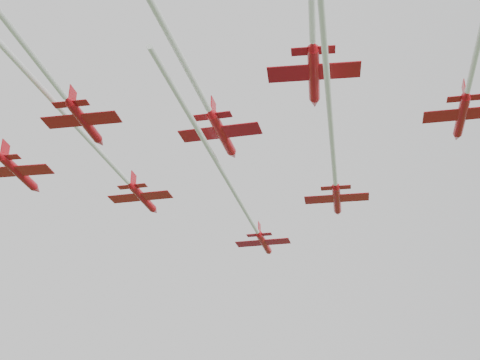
{
  "coord_description": "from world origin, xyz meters",
  "views": [
    {
      "loc": [
        -5.19,
        -84.44,
        20.32
      ],
      "look_at": [
        -4.86,
        -5.14,
        56.89
      ],
      "focal_mm": 50.0,
      "sensor_mm": 36.0,
      "label": 1
    }
  ],
  "objects_px": {
    "jet_row3_mid": "(190,74)",
    "jet_row3_right": "(473,67)",
    "jet_lead": "(243,208)",
    "jet_row2_left": "(117,169)",
    "jet_row4_left": "(36,59)",
    "jet_row2_right": "(332,136)"
  },
  "relations": [
    {
      "from": "jet_lead",
      "to": "jet_row4_left",
      "type": "bearing_deg",
      "value": -103.51
    },
    {
      "from": "jet_row2_right",
      "to": "jet_row3_mid",
      "type": "bearing_deg",
      "value": -141.82
    },
    {
      "from": "jet_lead",
      "to": "jet_row3_right",
      "type": "height_order",
      "value": "jet_row3_right"
    },
    {
      "from": "jet_lead",
      "to": "jet_row3_mid",
      "type": "xyz_separation_m",
      "value": [
        -5.64,
        -30.99,
        1.76
      ]
    },
    {
      "from": "jet_row3_mid",
      "to": "jet_row4_left",
      "type": "bearing_deg",
      "value": -138.88
    },
    {
      "from": "jet_row3_right",
      "to": "jet_row2_left",
      "type": "bearing_deg",
      "value": 158.66
    },
    {
      "from": "jet_row2_right",
      "to": "jet_row4_left",
      "type": "relative_size",
      "value": 1.36
    },
    {
      "from": "jet_lead",
      "to": "jet_row4_left",
      "type": "height_order",
      "value": "jet_lead"
    },
    {
      "from": "jet_row4_left",
      "to": "jet_lead",
      "type": "bearing_deg",
      "value": 73.69
    },
    {
      "from": "jet_row2_right",
      "to": "jet_row3_right",
      "type": "bearing_deg",
      "value": -28.15
    },
    {
      "from": "jet_row2_left",
      "to": "jet_row3_mid",
      "type": "distance_m",
      "value": 25.6
    },
    {
      "from": "jet_row2_left",
      "to": "jet_row3_right",
      "type": "height_order",
      "value": "jet_row2_left"
    },
    {
      "from": "jet_row2_left",
      "to": "jet_row3_mid",
      "type": "xyz_separation_m",
      "value": [
        11.24,
        -23.0,
        -0.4
      ]
    },
    {
      "from": "jet_row3_mid",
      "to": "jet_row3_right",
      "type": "bearing_deg",
      "value": 10.1
    },
    {
      "from": "jet_row3_mid",
      "to": "jet_row3_right",
      "type": "relative_size",
      "value": 1.21
    },
    {
      "from": "jet_row2_right",
      "to": "jet_row4_left",
      "type": "bearing_deg",
      "value": -142.24
    },
    {
      "from": "jet_row2_right",
      "to": "jet_row3_right",
      "type": "xyz_separation_m",
      "value": [
        12.86,
        -9.92,
        2.38
      ]
    },
    {
      "from": "jet_row4_left",
      "to": "jet_row2_right",
      "type": "bearing_deg",
      "value": 38.43
    },
    {
      "from": "jet_lead",
      "to": "jet_row3_right",
      "type": "xyz_separation_m",
      "value": [
        22.44,
        -32.59,
        1.69
      ]
    },
    {
      "from": "jet_row2_right",
      "to": "jet_row4_left",
      "type": "distance_m",
      "value": 32.37
    },
    {
      "from": "jet_row2_left",
      "to": "jet_row4_left",
      "type": "distance_m",
      "value": 30.27
    },
    {
      "from": "jet_lead",
      "to": "jet_row3_mid",
      "type": "relative_size",
      "value": 1.08
    }
  ]
}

